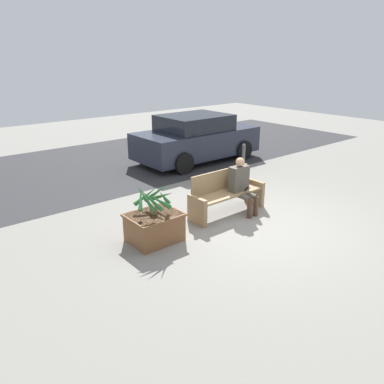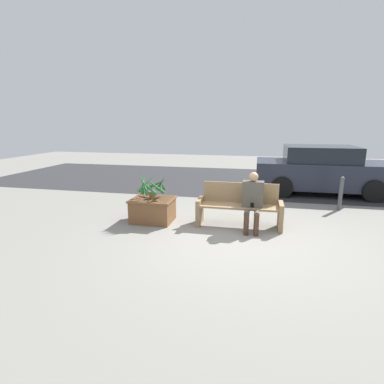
{
  "view_description": "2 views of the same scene",
  "coord_description": "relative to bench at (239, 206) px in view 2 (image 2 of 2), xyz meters",
  "views": [
    {
      "loc": [
        -5.31,
        -4.49,
        3.18
      ],
      "look_at": [
        -0.87,
        0.89,
        0.65
      ],
      "focal_mm": 35.0,
      "sensor_mm": 36.0,
      "label": 1
    },
    {
      "loc": [
        0.34,
        -5.43,
        2.18
      ],
      "look_at": [
        -1.09,
        1.04,
        0.64
      ],
      "focal_mm": 28.0,
      "sensor_mm": 36.0,
      "label": 2
    }
  ],
  "objects": [
    {
      "name": "ground_plane",
      "position": [
        0.0,
        -0.81,
        -0.44
      ],
      "size": [
        30.0,
        30.0,
        0.0
      ],
      "primitive_type": "plane",
      "color": "gray"
    },
    {
      "name": "road_surface",
      "position": [
        0.0,
        5.26,
        -0.43
      ],
      "size": [
        20.0,
        6.0,
        0.01
      ],
      "primitive_type": "cube",
      "color": "#2D2D30",
      "rests_on": "ground_plane"
    },
    {
      "name": "bench",
      "position": [
        0.0,
        0.0,
        0.0
      ],
      "size": [
        1.8,
        0.52,
        0.92
      ],
      "color": "#8C704C",
      "rests_on": "ground_plane"
    },
    {
      "name": "person_seated",
      "position": [
        0.27,
        -0.18,
        0.23
      ],
      "size": [
        0.43,
        0.59,
        1.2
      ],
      "color": "#4C473D",
      "rests_on": "ground_plane"
    },
    {
      "name": "planter_box",
      "position": [
        -1.92,
        -0.12,
        -0.15
      ],
      "size": [
        0.94,
        0.76,
        0.53
      ],
      "color": "brown",
      "rests_on": "ground_plane"
    },
    {
      "name": "potted_plant",
      "position": [
        -1.92,
        -0.12,
        0.39
      ],
      "size": [
        0.7,
        0.68,
        0.57
      ],
      "color": "brown",
      "rests_on": "planter_box"
    },
    {
      "name": "parked_car",
      "position": [
        2.29,
        3.7,
        0.29
      ],
      "size": [
        4.0,
        1.98,
        1.48
      ],
      "color": "#232838",
      "rests_on": "ground_plane"
    },
    {
      "name": "bollard_post",
      "position": [
        2.43,
        1.77,
        0.02
      ],
      "size": [
        0.11,
        0.11,
        0.87
      ],
      "color": "#4C4C51",
      "rests_on": "ground_plane"
    }
  ]
}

